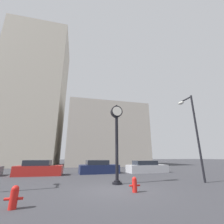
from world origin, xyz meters
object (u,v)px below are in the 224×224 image
object	(u,v)px
fire_hydrant_near	(135,184)
car_red	(39,169)
car_silver	(146,167)
street_lamp_right	(191,123)
fire_hydrant_far	(14,197)
car_navy	(99,168)
street_clock	(117,132)

from	to	relation	value
fire_hydrant_near	car_red	bearing A→B (deg)	125.92
car_red	car_silver	bearing A→B (deg)	3.26
car_red	street_lamp_right	size ratio (longest dim) A/B	0.66
fire_hydrant_far	car_navy	bearing A→B (deg)	66.97
street_clock	street_lamp_right	size ratio (longest dim) A/B	0.84
car_navy	fire_hydrant_far	size ratio (longest dim) A/B	5.77
street_lamp_right	car_red	bearing A→B (deg)	151.03
car_silver	street_lamp_right	distance (m)	7.71
street_clock	car_red	world-z (taller)	street_clock
car_navy	street_lamp_right	xyz separation A→B (m)	(6.04, -7.06, 3.61)
street_lamp_right	car_silver	bearing A→B (deg)	96.15
car_silver	fire_hydrant_far	world-z (taller)	car_silver
fire_hydrant_far	street_lamp_right	size ratio (longest dim) A/B	0.11
street_clock	car_navy	distance (m)	7.19
car_silver	street_lamp_right	world-z (taller)	street_lamp_right
car_silver	street_lamp_right	size ratio (longest dim) A/B	0.71
street_lamp_right	fire_hydrant_far	bearing A→B (deg)	-162.55
street_clock	car_red	distance (m)	8.85
car_silver	car_navy	bearing A→B (deg)	173.74
street_clock	fire_hydrant_near	bearing A→B (deg)	-84.07
street_clock	fire_hydrant_near	xyz separation A→B (m)	(0.24, -2.35, -2.93)
car_navy	fire_hydrant_far	world-z (taller)	car_navy
fire_hydrant_near	fire_hydrant_far	distance (m)	5.02
car_silver	fire_hydrant_near	size ratio (longest dim) A/B	6.40
fire_hydrant_far	car_silver	bearing A→B (deg)	45.94
fire_hydrant_far	fire_hydrant_near	bearing A→B (deg)	15.61
fire_hydrant_near	fire_hydrant_far	world-z (taller)	fire_hydrant_far
car_red	fire_hydrant_far	xyz separation A→B (m)	(1.26, -9.76, -0.21)
fire_hydrant_near	car_navy	bearing A→B (deg)	92.77
street_clock	car_red	bearing A→B (deg)	133.97
car_navy	street_lamp_right	world-z (taller)	street_lamp_right
street_clock	fire_hydrant_far	xyz separation A→B (m)	(-4.59, -3.70, -2.92)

